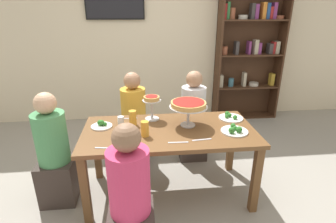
# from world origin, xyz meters

# --- Properties ---
(ground_plane) EXTENTS (12.00, 12.00, 0.00)m
(ground_plane) POSITION_xyz_m (0.00, 0.00, 0.00)
(ground_plane) COLOR gray
(rear_partition) EXTENTS (8.00, 0.12, 2.80)m
(rear_partition) POSITION_xyz_m (0.00, 2.20, 1.40)
(rear_partition) COLOR beige
(rear_partition) RESTS_ON ground_plane
(dining_table) EXTENTS (1.67, 0.83, 0.74)m
(dining_table) POSITION_xyz_m (0.00, 0.00, 0.65)
(dining_table) COLOR brown
(dining_table) RESTS_ON ground_plane
(bookshelf) EXTENTS (1.10, 0.30, 2.21)m
(bookshelf) POSITION_xyz_m (1.57, 2.02, 1.17)
(bookshelf) COLOR #422819
(bookshelf) RESTS_ON ground_plane
(television) EXTENTS (0.90, 0.05, 0.51)m
(television) POSITION_xyz_m (-0.61, 2.11, 1.93)
(television) COLOR black
(diner_head_west) EXTENTS (0.34, 0.34, 1.15)m
(diner_head_west) POSITION_xyz_m (-1.12, 0.01, 0.49)
(diner_head_west) COLOR #382D28
(diner_head_west) RESTS_ON ground_plane
(diner_far_left) EXTENTS (0.34, 0.34, 1.15)m
(diner_far_left) POSITION_xyz_m (-0.36, 0.72, 0.49)
(diner_far_left) COLOR #382D28
(diner_far_left) RESTS_ON ground_plane
(diner_far_right) EXTENTS (0.34, 0.34, 1.15)m
(diner_far_right) POSITION_xyz_m (0.38, 0.71, 0.49)
(diner_far_right) COLOR #382D28
(diner_far_right) RESTS_ON ground_plane
(diner_near_left) EXTENTS (0.34, 0.34, 1.15)m
(diner_near_left) POSITION_xyz_m (-0.37, -0.74, 0.49)
(diner_near_left) COLOR #382D28
(diner_near_left) RESTS_ON ground_plane
(deep_dish_pizza_stand) EXTENTS (0.38, 0.38, 0.25)m
(deep_dish_pizza_stand) POSITION_xyz_m (0.20, 0.08, 0.95)
(deep_dish_pizza_stand) COLOR silver
(deep_dish_pizza_stand) RESTS_ON dining_table
(personal_pizza_stand) EXTENTS (0.19, 0.19, 0.26)m
(personal_pizza_stand) POSITION_xyz_m (-0.15, 0.27, 0.93)
(personal_pizza_stand) COLOR silver
(personal_pizza_stand) RESTS_ON dining_table
(salad_plate_near_diner) EXTENTS (0.26, 0.26, 0.07)m
(salad_plate_near_diner) POSITION_xyz_m (0.61, -0.12, 0.76)
(salad_plate_near_diner) COLOR white
(salad_plate_near_diner) RESTS_ON dining_table
(salad_plate_far_diner) EXTENTS (0.26, 0.26, 0.07)m
(salad_plate_far_diner) POSITION_xyz_m (0.68, 0.20, 0.76)
(salad_plate_far_diner) COLOR white
(salad_plate_far_diner) RESTS_ON dining_table
(salad_plate_spare) EXTENTS (0.21, 0.21, 0.07)m
(salad_plate_spare) POSITION_xyz_m (-0.66, 0.14, 0.76)
(salad_plate_spare) COLOR white
(salad_plate_spare) RESTS_ON dining_table
(beer_glass_amber_tall) EXTENTS (0.06, 0.06, 0.14)m
(beer_glass_amber_tall) POSITION_xyz_m (-0.40, -0.35, 0.81)
(beer_glass_amber_tall) COLOR gold
(beer_glass_amber_tall) RESTS_ON dining_table
(beer_glass_amber_short) EXTENTS (0.07, 0.07, 0.15)m
(beer_glass_amber_short) POSITION_xyz_m (-0.24, -0.11, 0.81)
(beer_glass_amber_short) COLOR gold
(beer_glass_amber_short) RESTS_ON dining_table
(beer_glass_amber_spare) EXTENTS (0.08, 0.08, 0.15)m
(beer_glass_amber_spare) POSITION_xyz_m (-0.35, 0.15, 0.82)
(beer_glass_amber_spare) COLOR gold
(beer_glass_amber_spare) RESTS_ON dining_table
(water_glass_clear_near) EXTENTS (0.06, 0.06, 0.11)m
(water_glass_clear_near) POSITION_xyz_m (-0.47, 0.11, 0.79)
(water_glass_clear_near) COLOR white
(water_glass_clear_near) RESTS_ON dining_table
(cutlery_fork_near) EXTENTS (0.18, 0.02, 0.00)m
(cutlery_fork_near) POSITION_xyz_m (-0.40, 0.32, 0.74)
(cutlery_fork_near) COLOR silver
(cutlery_fork_near) RESTS_ON dining_table
(cutlery_knife_near) EXTENTS (0.18, 0.03, 0.00)m
(cutlery_knife_near) POSITION_xyz_m (0.27, -0.25, 0.74)
(cutlery_knife_near) COLOR silver
(cutlery_knife_near) RESTS_ON dining_table
(cutlery_fork_far) EXTENTS (0.18, 0.04, 0.00)m
(cutlery_fork_far) POSITION_xyz_m (-0.57, -0.31, 0.74)
(cutlery_fork_far) COLOR silver
(cutlery_fork_far) RESTS_ON dining_table
(cutlery_knife_far) EXTENTS (0.18, 0.02, 0.00)m
(cutlery_knife_far) POSITION_xyz_m (0.05, -0.28, 0.74)
(cutlery_knife_far) COLOR silver
(cutlery_knife_far) RESTS_ON dining_table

